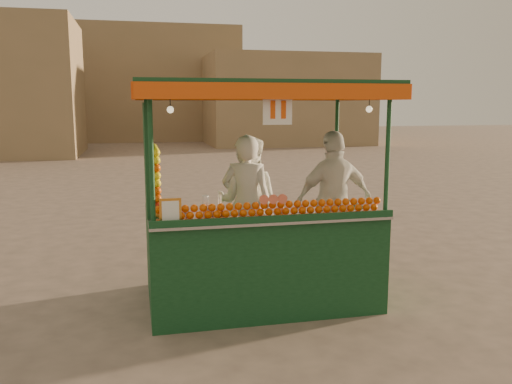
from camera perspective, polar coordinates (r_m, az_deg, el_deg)
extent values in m
plane|color=brown|center=(6.73, 1.63, -10.68)|extent=(90.00, 90.00, 0.00)
cube|color=#907352|center=(31.32, 3.14, 9.77)|extent=(9.00, 6.00, 5.00)
cube|color=#907352|center=(36.14, -13.73, 11.06)|extent=(14.00, 7.00, 7.00)
cube|color=#0E3517|center=(6.48, 0.29, -10.08)|extent=(2.57, 1.58, 0.30)
cylinder|color=black|center=(6.34, -7.70, -10.33)|extent=(0.36, 0.10, 0.36)
cylinder|color=black|center=(6.72, 7.80, -9.18)|extent=(0.36, 0.10, 0.36)
cube|color=#0E3517|center=(5.72, 1.77, -7.03)|extent=(2.57, 0.30, 0.79)
cube|color=#0E3517|center=(6.27, -10.15, -5.70)|extent=(0.30, 1.29, 0.79)
cube|color=#0E3517|center=(6.75, 9.58, -4.59)|extent=(0.30, 1.29, 0.79)
cube|color=#B2B2B7|center=(5.65, 1.71, -2.95)|extent=(2.57, 0.46, 0.03)
cylinder|color=#0E3517|center=(5.24, -11.12, 3.42)|extent=(0.05, 0.05, 1.39)
cylinder|color=#0E3517|center=(5.86, 13.89, 3.94)|extent=(0.05, 0.05, 1.39)
cylinder|color=#0E3517|center=(6.72, -11.53, 4.69)|extent=(0.05, 0.05, 1.39)
cylinder|color=#0E3517|center=(7.21, 8.60, 5.09)|extent=(0.05, 0.05, 1.39)
cube|color=#0E3517|center=(6.11, 0.31, 11.30)|extent=(2.77, 1.78, 0.08)
cube|color=#D9490C|center=(5.25, 2.55, 10.73)|extent=(2.77, 0.04, 0.16)
cube|color=#D9490C|center=(6.98, -1.38, 10.42)|extent=(2.77, 0.04, 0.16)
cube|color=#D9490C|center=(5.95, -13.01, 10.35)|extent=(0.04, 1.78, 0.16)
cube|color=#D9490C|center=(6.57, 12.36, 10.27)|extent=(0.04, 1.78, 0.16)
cylinder|color=#E46145|center=(5.47, 1.86, -0.76)|extent=(0.10, 0.02, 0.10)
cube|color=orange|center=(5.33, -9.14, -2.14)|extent=(0.22, 0.02, 0.28)
cube|color=white|center=(5.33, 2.31, 8.80)|extent=(0.30, 0.01, 0.30)
sphere|color=#FFE5B2|center=(5.29, -9.15, 8.69)|extent=(0.07, 0.07, 0.07)
sphere|color=#FFE5B2|center=(5.81, 12.00, 8.66)|extent=(0.07, 0.07, 0.07)
imported|color=silver|center=(6.37, -1.01, -1.31)|extent=(0.71, 0.60, 1.66)
imported|color=white|center=(6.58, -0.93, -1.13)|extent=(0.98, 0.91, 1.62)
imported|color=silver|center=(6.51, 8.35, -0.99)|extent=(1.04, 0.52, 1.70)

